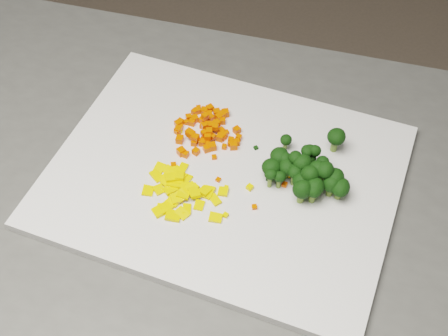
# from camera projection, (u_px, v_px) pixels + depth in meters

# --- Properties ---
(counter_block) EXTENTS (1.02, 0.77, 0.90)m
(counter_block) POSITION_uv_depth(u_px,v_px,m) (205.00, 334.00, 1.18)
(counter_block) COLOR #494947
(counter_block) RESTS_ON ground
(cutting_board) EXTENTS (0.52, 0.45, 0.01)m
(cutting_board) POSITION_uv_depth(u_px,v_px,m) (224.00, 176.00, 0.84)
(cutting_board) COLOR silver
(cutting_board) RESTS_ON counter_block
(carrot_pile) EXTENTS (0.10, 0.10, 0.03)m
(carrot_pile) POSITION_uv_depth(u_px,v_px,m) (205.00, 127.00, 0.86)
(carrot_pile) COLOR #ED3F02
(carrot_pile) RESTS_ON cutting_board
(pepper_pile) EXTENTS (0.12, 0.12, 0.02)m
(pepper_pile) POSITION_uv_depth(u_px,v_px,m) (184.00, 189.00, 0.80)
(pepper_pile) COLOR yellow
(pepper_pile) RESTS_ON cutting_board
(broccoli_pile) EXTENTS (0.12, 0.12, 0.06)m
(broccoli_pile) POSITION_uv_depth(u_px,v_px,m) (310.00, 162.00, 0.81)
(broccoli_pile) COLOR black
(broccoli_pile) RESTS_ON cutting_board
(carrot_cube_0) EXTENTS (0.01, 0.01, 0.01)m
(carrot_cube_0) POSITION_uv_depth(u_px,v_px,m) (203.00, 139.00, 0.87)
(carrot_cube_0) COLOR #ED3F02
(carrot_cube_0) RESTS_ON carrot_pile
(carrot_cube_1) EXTENTS (0.01, 0.01, 0.01)m
(carrot_cube_1) POSITION_uv_depth(u_px,v_px,m) (207.00, 132.00, 0.87)
(carrot_cube_1) COLOR #ED3F02
(carrot_cube_1) RESTS_ON carrot_pile
(carrot_cube_2) EXTENTS (0.01, 0.01, 0.01)m
(carrot_cube_2) POSITION_uv_depth(u_px,v_px,m) (215.00, 127.00, 0.87)
(carrot_cube_2) COLOR #ED3F02
(carrot_cube_2) RESTS_ON carrot_pile
(carrot_cube_3) EXTENTS (0.01, 0.01, 0.01)m
(carrot_cube_3) POSITION_uv_depth(u_px,v_px,m) (189.00, 132.00, 0.86)
(carrot_cube_3) COLOR #ED3F02
(carrot_cube_3) RESTS_ON carrot_pile
(carrot_cube_4) EXTENTS (0.01, 0.01, 0.01)m
(carrot_cube_4) POSITION_uv_depth(u_px,v_px,m) (211.00, 118.00, 0.89)
(carrot_cube_4) COLOR #ED3F02
(carrot_cube_4) RESTS_ON carrot_pile
(carrot_cube_5) EXTENTS (0.01, 0.01, 0.01)m
(carrot_cube_5) POSITION_uv_depth(u_px,v_px,m) (223.00, 121.00, 0.89)
(carrot_cube_5) COLOR #ED3F02
(carrot_cube_5) RESTS_ON carrot_pile
(carrot_cube_6) EXTENTS (0.01, 0.01, 0.01)m
(carrot_cube_6) POSITION_uv_depth(u_px,v_px,m) (221.00, 131.00, 0.87)
(carrot_cube_6) COLOR #ED3F02
(carrot_cube_6) RESTS_ON carrot_pile
(carrot_cube_7) EXTENTS (0.01, 0.01, 0.01)m
(carrot_cube_7) POSITION_uv_depth(u_px,v_px,m) (195.00, 112.00, 0.90)
(carrot_cube_7) COLOR #ED3F02
(carrot_cube_7) RESTS_ON carrot_pile
(carrot_cube_8) EXTENTS (0.01, 0.01, 0.01)m
(carrot_cube_8) POSITION_uv_depth(u_px,v_px,m) (212.00, 147.00, 0.85)
(carrot_cube_8) COLOR #ED3F02
(carrot_cube_8) RESTS_ON carrot_pile
(carrot_cube_9) EXTENTS (0.01, 0.01, 0.01)m
(carrot_cube_9) POSITION_uv_depth(u_px,v_px,m) (189.00, 117.00, 0.89)
(carrot_cube_9) COLOR #ED3F02
(carrot_cube_9) RESTS_ON carrot_pile
(carrot_cube_10) EXTENTS (0.01, 0.01, 0.01)m
(carrot_cube_10) POSITION_uv_depth(u_px,v_px,m) (181.00, 152.00, 0.85)
(carrot_cube_10) COLOR #ED3F02
(carrot_cube_10) RESTS_ON carrot_pile
(carrot_cube_11) EXTENTS (0.01, 0.01, 0.01)m
(carrot_cube_11) POSITION_uv_depth(u_px,v_px,m) (204.00, 133.00, 0.86)
(carrot_cube_11) COLOR #ED3F02
(carrot_cube_11) RESTS_ON carrot_pile
(carrot_cube_12) EXTENTS (0.01, 0.01, 0.01)m
(carrot_cube_12) POSITION_uv_depth(u_px,v_px,m) (209.00, 132.00, 0.86)
(carrot_cube_12) COLOR #ED3F02
(carrot_cube_12) RESTS_ON carrot_pile
(carrot_cube_13) EXTENTS (0.01, 0.01, 0.01)m
(carrot_cube_13) POSITION_uv_depth(u_px,v_px,m) (207.00, 127.00, 0.88)
(carrot_cube_13) COLOR #ED3F02
(carrot_cube_13) RESTS_ON carrot_pile
(carrot_cube_14) EXTENTS (0.01, 0.01, 0.01)m
(carrot_cube_14) POSITION_uv_depth(u_px,v_px,m) (225.00, 113.00, 0.90)
(carrot_cube_14) COLOR #ED3F02
(carrot_cube_14) RESTS_ON carrot_pile
(carrot_cube_15) EXTENTS (0.01, 0.01, 0.01)m
(carrot_cube_15) POSITION_uv_depth(u_px,v_px,m) (205.00, 116.00, 0.88)
(carrot_cube_15) COLOR #ED3F02
(carrot_cube_15) RESTS_ON carrot_pile
(carrot_cube_16) EXTENTS (0.01, 0.01, 0.01)m
(carrot_cube_16) POSITION_uv_depth(u_px,v_px,m) (207.00, 149.00, 0.85)
(carrot_cube_16) COLOR #ED3F02
(carrot_cube_16) RESTS_ON carrot_pile
(carrot_cube_17) EXTENTS (0.01, 0.01, 0.01)m
(carrot_cube_17) POSITION_uv_depth(u_px,v_px,m) (196.00, 152.00, 0.85)
(carrot_cube_17) COLOR #ED3F02
(carrot_cube_17) RESTS_ON carrot_pile
(carrot_cube_18) EXTENTS (0.01, 0.01, 0.01)m
(carrot_cube_18) POSITION_uv_depth(u_px,v_px,m) (223.00, 135.00, 0.87)
(carrot_cube_18) COLOR #ED3F02
(carrot_cube_18) RESTS_ON carrot_pile
(carrot_cube_19) EXTENTS (0.01, 0.01, 0.01)m
(carrot_cube_19) POSITION_uv_depth(u_px,v_px,m) (181.00, 138.00, 0.87)
(carrot_cube_19) COLOR #ED3F02
(carrot_cube_19) RESTS_ON carrot_pile
(carrot_cube_20) EXTENTS (0.01, 0.01, 0.01)m
(carrot_cube_20) POSITION_uv_depth(u_px,v_px,m) (231.00, 140.00, 0.86)
(carrot_cube_20) COLOR #ED3F02
(carrot_cube_20) RESTS_ON carrot_pile
(carrot_cube_21) EXTENTS (0.01, 0.01, 0.01)m
(carrot_cube_21) POSITION_uv_depth(u_px,v_px,m) (234.00, 145.00, 0.86)
(carrot_cube_21) COLOR #ED3F02
(carrot_cube_21) RESTS_ON carrot_pile
(carrot_cube_22) EXTENTS (0.01, 0.01, 0.01)m
(carrot_cube_22) POSITION_uv_depth(u_px,v_px,m) (185.00, 154.00, 0.85)
(carrot_cube_22) COLOR #ED3F02
(carrot_cube_22) RESTS_ON carrot_pile
(carrot_cube_23) EXTENTS (0.01, 0.01, 0.01)m
(carrot_cube_23) POSITION_uv_depth(u_px,v_px,m) (222.00, 115.00, 0.89)
(carrot_cube_23) COLOR #ED3F02
(carrot_cube_23) RESTS_ON carrot_pile
(carrot_cube_24) EXTENTS (0.01, 0.01, 0.01)m
(carrot_cube_24) POSITION_uv_depth(u_px,v_px,m) (203.00, 120.00, 0.89)
(carrot_cube_24) COLOR #ED3F02
(carrot_cube_24) RESTS_ON carrot_pile
(carrot_cube_25) EXTENTS (0.01, 0.01, 0.01)m
(carrot_cube_25) POSITION_uv_depth(u_px,v_px,m) (205.00, 128.00, 0.88)
(carrot_cube_25) COLOR #ED3F02
(carrot_cube_25) RESTS_ON carrot_pile
(carrot_cube_26) EXTENTS (0.01, 0.01, 0.01)m
(carrot_cube_26) POSITION_uv_depth(u_px,v_px,m) (199.00, 108.00, 0.90)
(carrot_cube_26) COLOR #ED3F02
(carrot_cube_26) RESTS_ON carrot_pile
(carrot_cube_27) EXTENTS (0.01, 0.01, 0.01)m
(carrot_cube_27) POSITION_uv_depth(u_px,v_px,m) (205.00, 112.00, 0.90)
(carrot_cube_27) COLOR #ED3F02
(carrot_cube_27) RESTS_ON carrot_pile
(carrot_cube_28) EXTENTS (0.01, 0.01, 0.01)m
(carrot_cube_28) POSITION_uv_depth(u_px,v_px,m) (180.00, 122.00, 0.88)
(carrot_cube_28) COLOR #ED3F02
(carrot_cube_28) RESTS_ON carrot_pile
(carrot_cube_29) EXTENTS (0.01, 0.01, 0.01)m
(carrot_cube_29) POSITION_uv_depth(u_px,v_px,m) (224.00, 147.00, 0.86)
(carrot_cube_29) COLOR #ED3F02
(carrot_cube_29) RESTS_ON carrot_pile
(carrot_cube_30) EXTENTS (0.01, 0.01, 0.01)m
(carrot_cube_30) POSITION_uv_depth(u_px,v_px,m) (212.00, 125.00, 0.87)
(carrot_cube_30) COLOR #ED3F02
(carrot_cube_30) RESTS_ON carrot_pile
(carrot_cube_31) EXTENTS (0.01, 0.01, 0.01)m
(carrot_cube_31) POSITION_uv_depth(u_px,v_px,m) (239.00, 138.00, 0.87)
(carrot_cube_31) COLOR #ED3F02
(carrot_cube_31) RESTS_ON carrot_pile
(carrot_cube_32) EXTENTS (0.01, 0.01, 0.01)m
(carrot_cube_32) POSITION_uv_depth(u_px,v_px,m) (232.00, 144.00, 0.86)
(carrot_cube_32) COLOR #ED3F02
(carrot_cube_32) RESTS_ON carrot_pile
(carrot_cube_33) EXTENTS (0.01, 0.01, 0.01)m
(carrot_cube_33) POSITION_uv_depth(u_px,v_px,m) (213.00, 136.00, 0.86)
(carrot_cube_33) COLOR #ED3F02
(carrot_cube_33) RESTS_ON carrot_pile
(carrot_cube_34) EXTENTS (0.01, 0.01, 0.01)m
(carrot_cube_34) POSITION_uv_depth(u_px,v_px,m) (178.00, 130.00, 0.87)
(carrot_cube_34) COLOR #ED3F02
(carrot_cube_34) RESTS_ON carrot_pile
(carrot_cube_35) EXTENTS (0.01, 0.01, 0.01)m
(carrot_cube_35) POSITION_uv_depth(u_px,v_px,m) (207.00, 144.00, 0.86)
(carrot_cube_35) COLOR #ED3F02
(carrot_cube_35) RESTS_ON carrot_pile
(carrot_cube_36) EXTENTS (0.01, 0.01, 0.01)m
(carrot_cube_36) POSITION_uv_depth(u_px,v_px,m) (195.00, 138.00, 0.86)
(carrot_cube_36) COLOR #ED3F02
(carrot_cube_36) RESTS_ON carrot_pile
(carrot_cube_37) EXTENTS (0.01, 0.01, 0.01)m
(carrot_cube_37) POSITION_uv_depth(u_px,v_px,m) (220.00, 137.00, 0.87)
(carrot_cube_37) COLOR #ED3F02
(carrot_cube_37) RESTS_ON carrot_pile
(carrot_cube_38) EXTENTS (0.01, 0.01, 0.01)m
(carrot_cube_38) POSITION_uv_depth(u_px,v_px,m) (222.00, 136.00, 0.87)
(carrot_cube_38) COLOR #ED3F02
(carrot_cube_38) RESTS_ON carrot_pile
(carrot_cube_39) EXTENTS (0.01, 0.01, 0.01)m
(carrot_cube_39) POSITION_uv_depth(u_px,v_px,m) (208.00, 137.00, 0.86)
(carrot_cube_39) COLOR #ED3F02
(carrot_cube_39) RESTS_ON carrot_pile
(carrot_cube_40) EXTENTS (0.01, 0.01, 0.01)m
(carrot_cube_40) POSITION_uv_depth(u_px,v_px,m) (204.00, 111.00, 0.90)
(carrot_cube_40) COLOR #ED3F02
(carrot_cube_40) RESTS_ON carrot_pile
(carrot_cube_41) EXTENTS (0.01, 0.01, 0.01)m
(carrot_cube_41) POSITION_uv_depth(u_px,v_px,m) (237.00, 130.00, 0.87)
(carrot_cube_41) COLOR #ED3F02
(carrot_cube_41) RESTS_ON carrot_pile
(carrot_cube_42) EXTENTS (0.01, 0.01, 0.01)m
(carrot_cube_42) POSITION_uv_depth(u_px,v_px,m) (208.00, 126.00, 0.88)
(carrot_cube_42) COLOR #ED3F02
(carrot_cube_42) RESTS_ON carrot_pile
(carrot_cube_43) EXTENTS (0.01, 0.01, 0.01)m
(carrot_cube_43) POSITION_uv_depth(u_px,v_px,m) (177.00, 131.00, 0.87)
(carrot_cube_43) COLOR #ED3F02
(carrot_cube_43) RESTS_ON carrot_pile
(carrot_cube_44) EXTENTS (0.01, 0.01, 0.01)m
(carrot_cube_44) POSITION_uv_depth(u_px,v_px,m) (217.00, 123.00, 0.87)
(carrot_cube_44) COLOR #ED3F02
(carrot_cube_44) RESTS_ON carrot_pile
(carrot_cube_45) EXTENTS (0.01, 0.01, 0.01)m
(carrot_cube_45) POSITION_uv_depth(u_px,v_px,m) (181.00, 126.00, 0.88)
(carrot_cube_45) COLOR #ED3F02
(carrot_cube_45) RESTS_ON carrot_pile
(carrot_cube_46) EXTENTS (0.01, 0.01, 0.01)m
(carrot_cube_46) POSITION_uv_depth(u_px,v_px,m) (180.00, 140.00, 0.86)
(carrot_cube_46) COLOR #ED3F02
(carrot_cube_46) RESTS_ON carrot_pile
(carrot_cube_47) EXTENTS (0.01, 0.01, 0.01)m
(carrot_cube_47) POSITION_uv_depth(u_px,v_px,m) (219.00, 117.00, 0.89)
(carrot_cube_47) COLOR #ED3F02
(carrot_cube_47) RESTS_ON carrot_pile
(carrot_cube_48) EXTENTS (0.01, 0.01, 0.01)m
(carrot_cube_48) POSITION_uv_depth(u_px,v_px,m) (204.00, 126.00, 0.87)
(carrot_cube_48) COLOR #ED3F02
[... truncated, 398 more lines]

